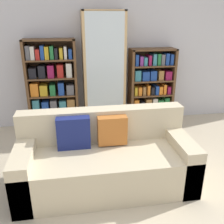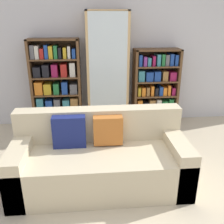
{
  "view_description": "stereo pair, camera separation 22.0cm",
  "coord_description": "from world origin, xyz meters",
  "px_view_note": "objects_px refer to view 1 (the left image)",
  "views": [
    {
      "loc": [
        -0.65,
        -1.69,
        1.81
      ],
      "look_at": [
        -0.14,
        1.48,
        0.56
      ],
      "focal_mm": 40.0,
      "sensor_mm": 36.0,
      "label": 1
    },
    {
      "loc": [
        -0.43,
        -1.72,
        1.81
      ],
      "look_at": [
        -0.14,
        1.48,
        0.56
      ],
      "focal_mm": 40.0,
      "sensor_mm": 36.0,
      "label": 2
    }
  ],
  "objects_px": {
    "bookshelf_left": "(52,87)",
    "couch": "(105,160)",
    "display_cabinet": "(104,72)",
    "bookshelf_right": "(151,88)",
    "wine_bottle": "(129,123)"
  },
  "relations": [
    {
      "from": "display_cabinet",
      "to": "wine_bottle",
      "type": "bearing_deg",
      "value": -46.58
    },
    {
      "from": "bookshelf_left",
      "to": "wine_bottle",
      "type": "xyz_separation_m",
      "value": [
        1.2,
        -0.39,
        -0.55
      ]
    },
    {
      "from": "display_cabinet",
      "to": "wine_bottle",
      "type": "distance_m",
      "value": 0.93
    },
    {
      "from": "wine_bottle",
      "to": "bookshelf_right",
      "type": "bearing_deg",
      "value": 39.41
    },
    {
      "from": "bookshelf_left",
      "to": "display_cabinet",
      "type": "bearing_deg",
      "value": -1.12
    },
    {
      "from": "bookshelf_left",
      "to": "display_cabinet",
      "type": "distance_m",
      "value": 0.87
    },
    {
      "from": "display_cabinet",
      "to": "wine_bottle",
      "type": "relative_size",
      "value": 4.82
    },
    {
      "from": "display_cabinet",
      "to": "bookshelf_right",
      "type": "xyz_separation_m",
      "value": [
        0.82,
        0.02,
        -0.3
      ]
    },
    {
      "from": "bookshelf_left",
      "to": "display_cabinet",
      "type": "height_order",
      "value": "display_cabinet"
    },
    {
      "from": "display_cabinet",
      "to": "bookshelf_right",
      "type": "bearing_deg",
      "value": 1.17
    },
    {
      "from": "couch",
      "to": "wine_bottle",
      "type": "relative_size",
      "value": 4.83
    },
    {
      "from": "display_cabinet",
      "to": "bookshelf_right",
      "type": "distance_m",
      "value": 0.88
    },
    {
      "from": "couch",
      "to": "wine_bottle",
      "type": "distance_m",
      "value": 1.38
    },
    {
      "from": "bookshelf_left",
      "to": "display_cabinet",
      "type": "relative_size",
      "value": 0.78
    },
    {
      "from": "bookshelf_left",
      "to": "couch",
      "type": "bearing_deg",
      "value": -68.8
    }
  ]
}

